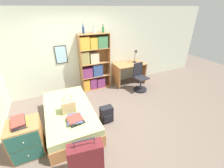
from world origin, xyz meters
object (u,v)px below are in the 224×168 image
(bed, at_px, (70,116))
(bookcase, at_px, (93,63))
(dresser, at_px, (27,139))
(backpack, at_px, (107,114))
(desk, at_px, (129,70))
(desk_chair, at_px, (140,82))
(suitcase, at_px, (86,160))
(magazine_pile_on_dresser, at_px, (18,122))
(bottle_clear, at_px, (103,29))
(handbag, at_px, (68,106))
(book_stack_on_bed, at_px, (75,119))
(bottle_green, at_px, (83,30))
(desk_lamp, at_px, (136,53))
(bottle_brown, at_px, (94,30))

(bed, height_order, bookcase, bookcase)
(dresser, distance_m, backpack, 1.74)
(desk, xyz_separation_m, desk_chair, (0.07, -0.60, -0.22))
(suitcase, relative_size, magazine_pile_on_dresser, 2.00)
(bottle_clear, bearing_deg, handbag, -132.81)
(desk, distance_m, backpack, 2.29)
(book_stack_on_bed, xyz_separation_m, bottle_green, (0.83, 2.03, 1.47))
(handbag, distance_m, desk, 2.84)
(dresser, height_order, desk_lamp, desk_lamp)
(bottle_brown, bearing_deg, desk, -5.31)
(bottle_green, bearing_deg, magazine_pile_on_dresser, -132.09)
(bookcase, relative_size, desk_lamp, 3.78)
(desk_lamp, bearing_deg, desk_chair, -106.65)
(bottle_brown, height_order, desk, bottle_brown)
(bed, distance_m, desk_lamp, 3.15)
(bookcase, height_order, desk_lamp, bookcase)
(dresser, relative_size, desk_lamp, 1.44)
(book_stack_on_bed, distance_m, desk_lamp, 3.31)
(handbag, xyz_separation_m, suitcase, (0.04, -1.24, -0.28))
(bottle_brown, distance_m, desk_chair, 2.21)
(bookcase, xyz_separation_m, backpack, (-0.26, -1.78, -0.72))
(bed, height_order, backpack, bed)
(bed, distance_m, book_stack_on_bed, 0.60)
(bookcase, height_order, bottle_green, bottle_green)
(handbag, bearing_deg, backpack, -10.66)
(suitcase, distance_m, desk_chair, 3.24)
(bottle_clear, relative_size, desk, 0.22)
(dresser, xyz_separation_m, bottle_green, (1.76, 2.02, 1.62))
(handbag, distance_m, bookcase, 1.99)
(bottle_clear, xyz_separation_m, desk_chair, (1.00, -0.75, -1.65))
(handbag, bearing_deg, dresser, -157.23)
(desk_chair, bearing_deg, bookcase, 151.50)
(magazine_pile_on_dresser, relative_size, desk, 0.36)
(backpack, bearing_deg, bottle_clear, 69.92)
(magazine_pile_on_dresser, bearing_deg, bed, 28.02)
(suitcase, bearing_deg, dresser, 136.31)
(magazine_pile_on_dresser, bearing_deg, desk_lamp, 27.42)
(desk, bearing_deg, backpack, -133.97)
(handbag, bearing_deg, bookcase, 55.61)
(book_stack_on_bed, height_order, bottle_brown, bottle_brown)
(bottle_clear, relative_size, desk_chair, 0.26)
(desk_lamp, xyz_separation_m, backpack, (-1.84, -1.69, -0.90))
(bookcase, relative_size, bottle_brown, 8.52)
(suitcase, bearing_deg, bookcase, 69.54)
(backpack, bearing_deg, magazine_pile_on_dresser, -174.04)
(bed, height_order, bottle_clear, bottle_clear)
(book_stack_on_bed, bearing_deg, desk, 38.09)
(bottle_brown, distance_m, bottle_clear, 0.31)
(magazine_pile_on_dresser, height_order, bottle_green, bottle_green)
(magazine_pile_on_dresser, distance_m, desk, 3.81)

